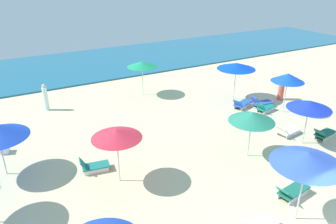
{
  "coord_description": "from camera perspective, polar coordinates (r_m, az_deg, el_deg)",
  "views": [
    {
      "loc": [
        -8.26,
        -3.72,
        8.23
      ],
      "look_at": [
        -0.59,
        10.22,
        1.06
      ],
      "focal_mm": 34.98,
      "sensor_mm": 36.0,
      "label": 1
    }
  ],
  "objects": [
    {
      "name": "lounge_chair_6_0",
      "position": [
        21.05,
        12.77,
        1.38
      ],
      "size": [
        1.58,
        1.0,
        0.69
      ],
      "rotation": [
        0.0,
        0.0,
        1.9
      ],
      "color": "silver",
      "rests_on": "ground_plane"
    },
    {
      "name": "lounge_chair_1_0",
      "position": [
        14.76,
        -12.84,
        -9.17
      ],
      "size": [
        1.32,
        0.75,
        0.67
      ],
      "rotation": [
        0.0,
        0.0,
        1.42
      ],
      "color": "silver",
      "rests_on": "ground_plane"
    },
    {
      "name": "umbrella_1",
      "position": [
        12.95,
        -8.96,
        -3.8
      ],
      "size": [
        2.02,
        2.02,
        2.38
      ],
      "color": "silver",
      "rests_on": "ground_plane"
    },
    {
      "name": "lounge_chair_5_1",
      "position": [
        20.87,
        16.54,
        0.69
      ],
      "size": [
        1.38,
        0.77,
        0.65
      ],
      "rotation": [
        0.0,
        0.0,
        1.74
      ],
      "color": "silver",
      "rests_on": "ground_plane"
    },
    {
      "name": "umbrella_5",
      "position": [
        20.52,
        20.18,
        5.66
      ],
      "size": [
        1.93,
        1.93,
        2.46
      ],
      "color": "silver",
      "rests_on": "ground_plane"
    },
    {
      "name": "umbrella_4",
      "position": [
        17.11,
        23.44,
        1.18
      ],
      "size": [
        2.12,
        2.12,
        2.32
      ],
      "color": "silver",
      "rests_on": "ground_plane"
    },
    {
      "name": "umbrella_6",
      "position": [
        21.7,
        11.82,
        7.87
      ],
      "size": [
        2.48,
        2.48,
        2.49
      ],
      "color": "silver",
      "rests_on": "ground_plane"
    },
    {
      "name": "lounge_chair_4_1",
      "position": [
        18.8,
        25.59,
        -3.43
      ],
      "size": [
        1.46,
        0.73,
        0.65
      ],
      "rotation": [
        0.0,
        0.0,
        1.7
      ],
      "color": "silver",
      "rests_on": "ground_plane"
    },
    {
      "name": "lounge_chair_5_0",
      "position": [
        21.43,
        15.92,
        1.53
      ],
      "size": [
        1.46,
        0.73,
        0.8
      ],
      "rotation": [
        0.0,
        0.0,
        1.47
      ],
      "color": "silver",
      "rests_on": "ground_plane"
    },
    {
      "name": "umbrella_8",
      "position": [
        15.09,
        14.42,
        -0.8
      ],
      "size": [
        2.09,
        2.09,
        2.27
      ],
      "color": "silver",
      "rests_on": "ground_plane"
    },
    {
      "name": "lounge_chair_2_0",
      "position": [
        13.81,
        20.83,
        -12.82
      ],
      "size": [
        1.6,
        0.76,
        0.67
      ],
      "rotation": [
        0.0,
        0.0,
        1.7
      ],
      "color": "silver",
      "rests_on": "ground_plane"
    },
    {
      "name": "ocean",
      "position": [
        30.8,
        -12.34,
        8.32
      ],
      "size": [
        60.0,
        10.37,
        0.12
      ],
      "primitive_type": "cube",
      "color": "#1E6283",
      "rests_on": "ground_plane"
    },
    {
      "name": "umbrella_9",
      "position": [
        22.19,
        -4.54,
        8.32
      ],
      "size": [
        2.01,
        2.01,
        2.35
      ],
      "color": "silver",
      "rests_on": "ground_plane"
    },
    {
      "name": "umbrella_2",
      "position": [
        11.62,
        23.15,
        -7.44
      ],
      "size": [
        2.38,
        2.38,
        2.73
      ],
      "color": "silver",
      "rests_on": "ground_plane"
    },
    {
      "name": "lounge_chair_4_0",
      "position": [
        18.41,
        20.1,
        -3.11
      ],
      "size": [
        1.46,
        0.82,
        0.62
      ],
      "rotation": [
        0.0,
        0.0,
        1.69
      ],
      "color": "silver",
      "rests_on": "ground_plane"
    },
    {
      "name": "beachgoer_3",
      "position": [
        22.96,
        19.12,
        3.67
      ],
      "size": [
        0.55,
        0.55,
        1.49
      ],
      "rotation": [
        0.0,
        0.0,
        0.66
      ],
      "color": "#EE5C4D",
      "rests_on": "ground_plane"
    },
    {
      "name": "cooler_box_0",
      "position": [
        17.57,
        -26.57,
        -5.87
      ],
      "size": [
        0.47,
        0.53,
        0.34
      ],
      "primitive_type": "cube",
      "rotation": [
        0.0,
        0.0,
        1.33
      ],
      "color": "white",
      "rests_on": "ground_plane"
    },
    {
      "name": "beachgoer_1",
      "position": [
        21.39,
        -20.57,
        2.32
      ],
      "size": [
        0.37,
        0.37,
        1.68
      ],
      "rotation": [
        0.0,
        0.0,
        3.5
      ],
      "color": "white",
      "rests_on": "ground_plane"
    }
  ]
}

